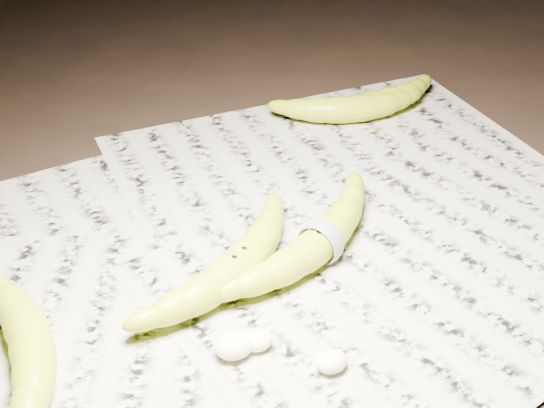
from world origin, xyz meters
name	(u,v)px	position (x,y,z in m)	size (l,w,h in m)	color
ground	(264,259)	(0.00, 0.00, 0.00)	(3.00, 3.00, 0.00)	black
newspaper_patch	(262,260)	(0.00, 0.00, 0.00)	(0.90, 0.70, 0.01)	#A8A290
banana_left_b	(29,337)	(-0.26, -0.04, 0.03)	(0.21, 0.07, 0.04)	#B0C218
banana_center	(238,264)	(-0.04, -0.03, 0.03)	(0.23, 0.07, 0.04)	#B0C218
banana_taped	(321,240)	(0.05, -0.03, 0.03)	(0.25, 0.07, 0.04)	#B0C218
banana_upper_a	(379,100)	(0.30, 0.24, 0.03)	(0.20, 0.06, 0.04)	#B0C218
banana_upper_b	(351,107)	(0.25, 0.23, 0.03)	(0.19, 0.06, 0.04)	#B0C218
measuring_tape	(321,240)	(0.05, -0.03, 0.03)	(0.05, 0.05, 0.00)	white
flesh_chunk_a	(234,343)	(-0.09, -0.12, 0.02)	(0.04, 0.03, 0.02)	#F7EDBF
flesh_chunk_b	(257,338)	(-0.07, -0.12, 0.02)	(0.03, 0.03, 0.02)	#F7EDBF
flesh_chunk_c	(332,358)	(-0.02, -0.18, 0.02)	(0.03, 0.03, 0.02)	#F7EDBF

